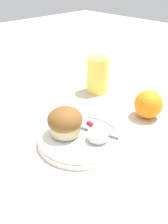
# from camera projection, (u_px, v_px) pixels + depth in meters

# --- Properties ---
(ground_plane) EXTENTS (3.00, 3.00, 0.00)m
(ground_plane) POSITION_uv_depth(u_px,v_px,m) (79.00, 140.00, 0.62)
(ground_plane) COLOR beige
(plate) EXTENTS (0.20, 0.20, 0.02)m
(plate) POSITION_uv_depth(u_px,v_px,m) (79.00, 139.00, 0.61)
(plate) COLOR white
(plate) RESTS_ON ground_plane
(muffin) EXTENTS (0.09, 0.09, 0.07)m
(muffin) POSITION_uv_depth(u_px,v_px,m) (65.00, 122.00, 0.60)
(muffin) COLOR beige
(muffin) RESTS_ON plate
(cream_ramekin) EXTENTS (0.05, 0.05, 0.02)m
(cream_ramekin) POSITION_uv_depth(u_px,v_px,m) (98.00, 135.00, 0.59)
(cream_ramekin) COLOR silver
(cream_ramekin) RESTS_ON plate
(berry_pair) EXTENTS (0.03, 0.01, 0.01)m
(berry_pair) POSITION_uv_depth(u_px,v_px,m) (90.00, 124.00, 0.64)
(berry_pair) COLOR #B7192D
(berry_pair) RESTS_ON plate
(butter_knife) EXTENTS (0.16, 0.07, 0.00)m
(butter_knife) POSITION_uv_depth(u_px,v_px,m) (90.00, 128.00, 0.63)
(butter_knife) COLOR #B7B7BC
(butter_knife) RESTS_ON plate
(orange_fruit) EXTENTS (0.08, 0.08, 0.08)m
(orange_fruit) POSITION_uv_depth(u_px,v_px,m) (148.00, 104.00, 0.70)
(orange_fruit) COLOR orange
(orange_fruit) RESTS_ON ground_plane
(juice_glass) EXTENTS (0.08, 0.08, 0.12)m
(juice_glass) POSITION_uv_depth(u_px,v_px,m) (98.00, 75.00, 0.84)
(juice_glass) COLOR #EAD14C
(juice_glass) RESTS_ON ground_plane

